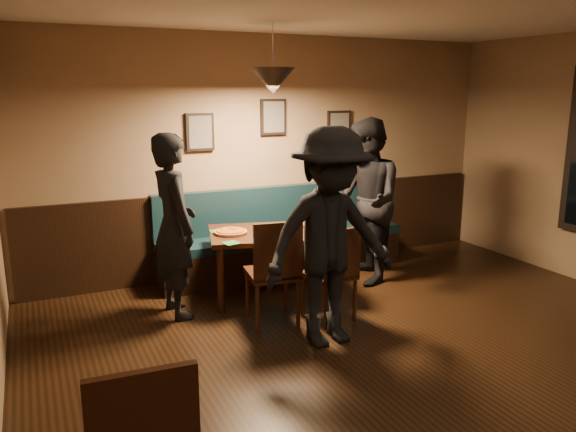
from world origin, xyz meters
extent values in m
plane|color=black|center=(0.00, 0.00, 0.00)|extent=(7.00, 7.00, 0.00)
plane|color=#8C704F|center=(0.00, 3.50, 1.40)|extent=(6.00, 0.00, 6.00)
cube|color=black|center=(0.00, 3.47, 0.50)|extent=(5.88, 0.06, 1.00)
cube|color=black|center=(-0.90, 3.47, 1.70)|extent=(0.32, 0.04, 0.42)
cube|color=black|center=(0.00, 3.47, 1.85)|extent=(0.32, 0.04, 0.42)
cube|color=black|center=(0.90, 3.47, 1.70)|extent=(0.32, 0.04, 0.42)
cone|color=black|center=(-0.41, 2.53, 2.25)|extent=(0.44, 0.44, 0.25)
cube|color=black|center=(-0.41, 2.53, 0.36)|extent=(1.51, 1.17, 0.71)
imported|color=black|center=(-1.47, 2.48, 0.89)|extent=(0.49, 0.69, 1.78)
imported|color=black|center=(0.73, 2.55, 0.94)|extent=(0.94, 1.08, 1.87)
imported|color=black|center=(-0.43, 1.30, 0.94)|extent=(1.23, 0.73, 1.88)
cylinder|color=orange|center=(-0.86, 2.63, 0.73)|extent=(0.39, 0.39, 0.04)
cylinder|color=orange|center=(-0.45, 2.36, 0.73)|extent=(0.41, 0.41, 0.04)
cylinder|color=orange|center=(0.01, 2.69, 0.74)|extent=(0.47, 0.47, 0.04)
cylinder|color=black|center=(0.14, 2.20, 0.80)|extent=(0.10, 0.10, 0.16)
cylinder|color=#931204|center=(0.12, 2.43, 0.77)|extent=(0.03, 0.03, 0.11)
cube|color=#1C6C27|center=(-0.96, 2.78, 0.72)|extent=(0.15, 0.15, 0.01)
cube|color=#217C34|center=(-0.98, 2.27, 0.72)|extent=(0.17, 0.17, 0.01)
cube|color=silver|center=(-0.48, 2.12, 0.72)|extent=(0.18, 0.06, 0.00)
camera|label=1|loc=(-2.69, -2.66, 2.16)|focal=34.80mm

